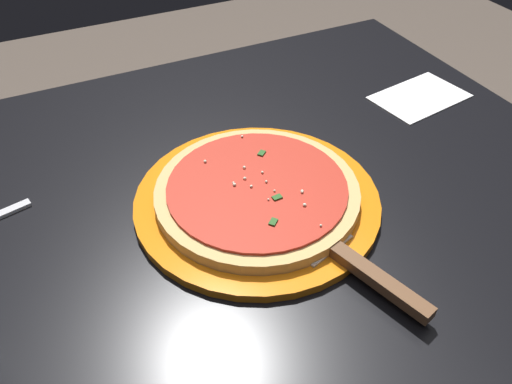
{
  "coord_description": "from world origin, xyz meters",
  "views": [
    {
      "loc": [
        -0.22,
        -0.45,
        1.22
      ],
      "look_at": [
        -0.0,
        0.0,
        0.78
      ],
      "focal_mm": 35.93,
      "sensor_mm": 36.0,
      "label": 1
    }
  ],
  "objects_px": {
    "serving_plate": "(256,200)",
    "pizza_server": "(351,261)",
    "napkin_folded_right": "(420,97)",
    "pizza": "(256,191)"
  },
  "relations": [
    {
      "from": "pizza_server",
      "to": "napkin_folded_right",
      "type": "xyz_separation_m",
      "value": [
        0.33,
        0.27,
        -0.02
      ]
    },
    {
      "from": "pizza",
      "to": "serving_plate",
      "type": "bearing_deg",
      "value": 158.92
    },
    {
      "from": "serving_plate",
      "to": "pizza",
      "type": "distance_m",
      "value": 0.02
    },
    {
      "from": "serving_plate",
      "to": "pizza_server",
      "type": "xyz_separation_m",
      "value": [
        0.05,
        -0.15,
        0.01
      ]
    },
    {
      "from": "serving_plate",
      "to": "pizza_server",
      "type": "distance_m",
      "value": 0.16
    },
    {
      "from": "pizza_server",
      "to": "napkin_folded_right",
      "type": "height_order",
      "value": "pizza_server"
    },
    {
      "from": "serving_plate",
      "to": "napkin_folded_right",
      "type": "height_order",
      "value": "serving_plate"
    },
    {
      "from": "pizza",
      "to": "pizza_server",
      "type": "height_order",
      "value": "pizza"
    },
    {
      "from": "pizza",
      "to": "pizza_server",
      "type": "distance_m",
      "value": 0.16
    },
    {
      "from": "serving_plate",
      "to": "pizza_server",
      "type": "height_order",
      "value": "pizza_server"
    }
  ]
}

